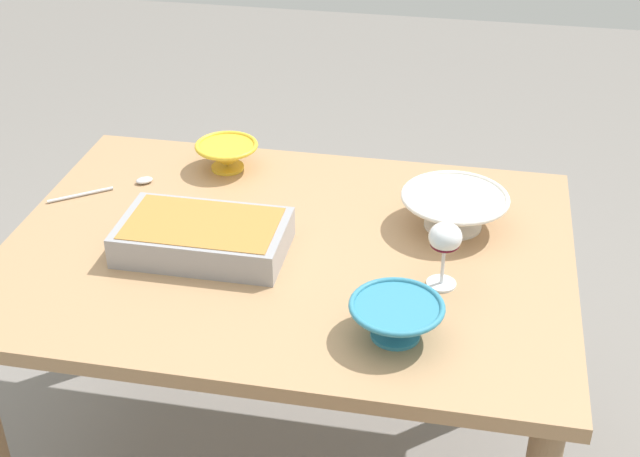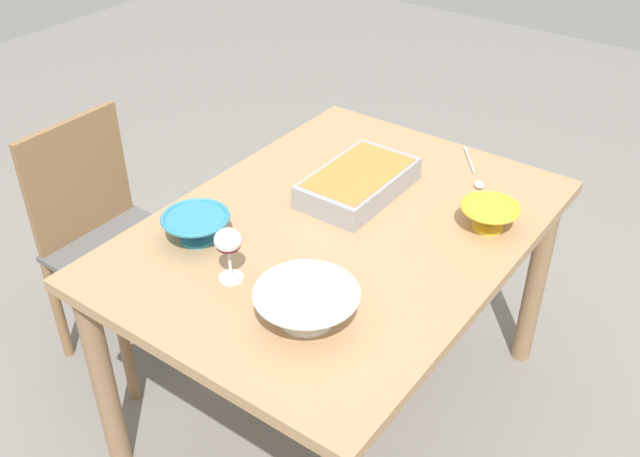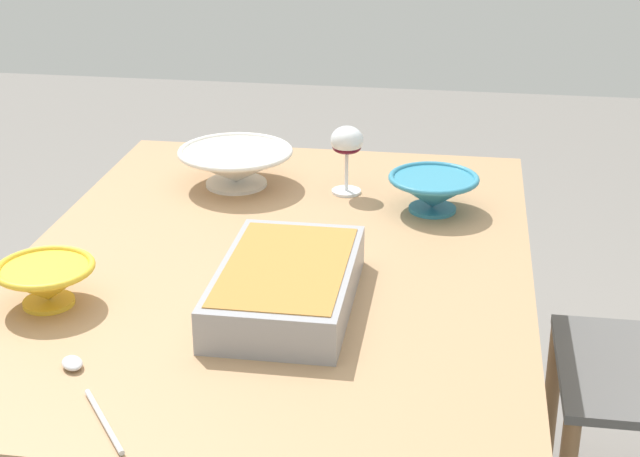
% 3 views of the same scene
% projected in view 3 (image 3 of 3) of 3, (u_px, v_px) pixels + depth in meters
% --- Properties ---
extents(dining_table, '(1.30, 0.96, 0.73)m').
position_uv_depth(dining_table, '(276.00, 304.00, 1.87)').
color(dining_table, tan).
rests_on(dining_table, ground_plane).
extents(wine_glass, '(0.07, 0.07, 0.15)m').
position_uv_depth(wine_glass, '(347.00, 145.00, 2.10)').
color(wine_glass, white).
rests_on(wine_glass, dining_table).
extents(casserole_dish, '(0.38, 0.22, 0.08)m').
position_uv_depth(casserole_dish, '(287.00, 282.00, 1.64)').
color(casserole_dish, '#99999E').
rests_on(casserole_dish, dining_table).
extents(mixing_bowl, '(0.19, 0.19, 0.08)m').
position_uv_depth(mixing_bowl, '(433.00, 191.00, 2.03)').
color(mixing_bowl, teal).
rests_on(mixing_bowl, dining_table).
extents(small_bowl, '(0.26, 0.26, 0.09)m').
position_uv_depth(small_bowl, '(236.00, 165.00, 2.17)').
color(small_bowl, white).
rests_on(small_bowl, dining_table).
extents(serving_bowl, '(0.17, 0.17, 0.07)m').
position_uv_depth(serving_bowl, '(46.00, 282.00, 1.64)').
color(serving_bowl, yellow).
rests_on(serving_bowl, dining_table).
extents(serving_spoon, '(0.23, 0.18, 0.01)m').
position_uv_depth(serving_spoon, '(83.00, 383.00, 1.42)').
color(serving_spoon, silver).
rests_on(serving_spoon, dining_table).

